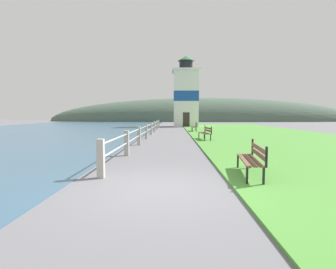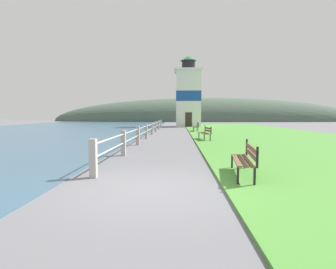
{
  "view_description": "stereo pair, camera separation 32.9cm",
  "coord_description": "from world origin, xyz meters",
  "px_view_note": "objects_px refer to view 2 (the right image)",
  "views": [
    {
      "loc": [
        0.35,
        -5.76,
        1.66
      ],
      "look_at": [
        -0.06,
        12.33,
        0.3
      ],
      "focal_mm": 28.0,
      "sensor_mm": 36.0,
      "label": 1
    },
    {
      "loc": [
        0.67,
        -5.75,
        1.66
      ],
      "look_at": [
        -0.06,
        12.33,
        0.3
      ],
      "focal_mm": 28.0,
      "sensor_mm": 36.0,
      "label": 2
    }
  ],
  "objects_px": {
    "park_bench_midway": "(206,132)",
    "lighthouse": "(188,96)",
    "park_bench_near": "(245,157)",
    "park_bench_far": "(196,126)"
  },
  "relations": [
    {
      "from": "park_bench_near",
      "to": "park_bench_far",
      "type": "xyz_separation_m",
      "value": [
        -0.01,
        19.02,
        -0.0
      ]
    },
    {
      "from": "park_bench_far",
      "to": "park_bench_midway",
      "type": "bearing_deg",
      "value": 90.98
    },
    {
      "from": "park_bench_far",
      "to": "lighthouse",
      "type": "distance_m",
      "value": 12.12
    },
    {
      "from": "lighthouse",
      "to": "park_bench_midway",
      "type": "bearing_deg",
      "value": -88.84
    },
    {
      "from": "park_bench_near",
      "to": "park_bench_far",
      "type": "relative_size",
      "value": 1.16
    },
    {
      "from": "park_bench_midway",
      "to": "park_bench_far",
      "type": "bearing_deg",
      "value": -96.18
    },
    {
      "from": "park_bench_far",
      "to": "lighthouse",
      "type": "xyz_separation_m",
      "value": [
        -0.41,
        11.48,
        3.86
      ]
    },
    {
      "from": "park_bench_far",
      "to": "lighthouse",
      "type": "height_order",
      "value": "lighthouse"
    },
    {
      "from": "park_bench_midway",
      "to": "lighthouse",
      "type": "bearing_deg",
      "value": -95.06
    },
    {
      "from": "park_bench_midway",
      "to": "park_bench_far",
      "type": "distance_m",
      "value": 8.84
    }
  ]
}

